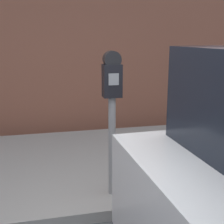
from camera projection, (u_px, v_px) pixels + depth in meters
The scene contains 2 objects.
sidewalk at pixel (103, 162), 4.52m from camera, with size 24.00×2.80×0.12m.
parking_meter at pixel (112, 100), 3.25m from camera, with size 0.19×0.15×1.57m.
Camera 1 is at (-0.84, -1.94, 1.83)m, focal length 50.00 mm.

